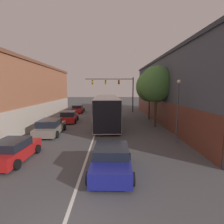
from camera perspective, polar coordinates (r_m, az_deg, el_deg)
The scene contains 13 objects.
lane_center_line at distance 20.09m, azimuth -4.73°, elevation -4.58°, with size 0.14×42.97×0.01m.
building_left_brick at distance 24.74m, azimuth -27.10°, elevation 5.62°, with size 6.41×20.76×7.22m.
building_right_storefront at distance 24.64m, azimuth 22.78°, elevation 6.83°, with size 7.67×28.41×8.05m.
bus at distance 21.07m, azimuth -1.80°, elevation 1.13°, with size 3.20×11.98×3.29m.
hatchback_foreground at distance 9.28m, azimuth -0.24°, elevation -15.47°, with size 2.25×3.86×1.34m.
parked_car_left_near at distance 31.70m, azimuth -11.07°, elevation 1.05°, with size 2.17×4.58×1.36m.
parked_car_left_mid at distance 22.96m, azimuth -13.92°, elevation -1.56°, with size 2.34×4.11×1.40m.
parked_car_left_far at distance 17.50m, azimuth -19.52°, elevation -4.65°, with size 2.28×4.69×1.41m.
parked_car_left_distant at distance 12.18m, azimuth -29.66°, elevation -10.89°, with size 2.16×3.94×1.29m.
traffic_signal_gantry at distance 31.06m, azimuth 1.56°, elevation 8.41°, with size 8.49×0.36×6.18m.
street_lamp at distance 14.36m, azimuth 20.64°, elevation 0.84°, with size 0.29×0.29×4.94m.
street_tree_near at distance 19.92m, azimuth 14.26°, elevation 8.77°, with size 3.62×3.26×6.72m.
street_tree_far at distance 24.56m, azimuth 12.21°, elevation 8.11°, with size 3.74×3.37×6.57m.
Camera 1 is at (1.48, -4.08, 4.32)m, focal length 28.00 mm.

